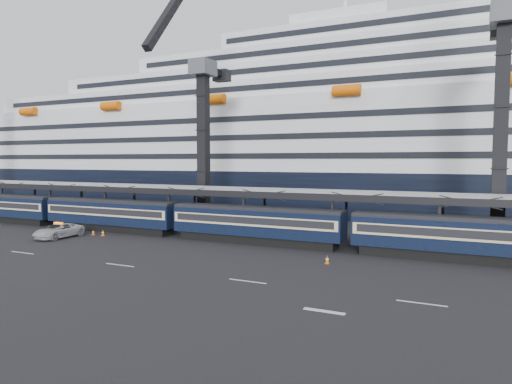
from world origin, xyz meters
The scene contains 11 objects.
ground centered at (0.00, 0.00, 0.00)m, with size 260.00×260.00×0.00m, color black.
lane_markings centered at (8.15, -5.23, 0.01)m, with size 111.00×4.27×0.02m.
train centered at (-4.65, 10.00, 2.20)m, with size 133.05×3.00×4.05m.
canopy centered at (0.00, 14.00, 5.25)m, with size 130.00×6.25×5.53m.
cruise_ship centered at (-1.08, 45.99, 12.34)m, with size 214.09×28.84×34.00m.
crane_dark_near centered at (-20.00, 18.59, 11.93)m, with size 4.50×17.75×35.08m.
crane_dark_mid centered at (15.00, 17.59, 13.36)m, with size 4.50×18.24×39.64m.
pickup_truck centered at (-29.73, 3.50, 0.81)m, with size 2.69×5.84×1.62m, color #ABACB2.
traffic_cone_b centered at (-27.65, 6.65, 0.33)m, with size 0.34×0.34×0.67m.
traffic_cone_c centered at (-26.19, 6.71, 0.37)m, with size 0.37×0.37×0.75m.
traffic_cone_d centered at (1.62, 4.00, 0.37)m, with size 0.37×0.37×0.74m.
Camera 1 is at (12.57, -33.27, 8.82)m, focal length 32.00 mm.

